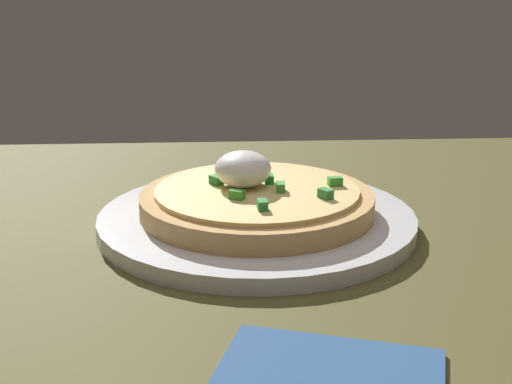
{
  "coord_description": "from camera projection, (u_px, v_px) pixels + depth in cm",
  "views": [
    {
      "loc": [
        -0.08,
        55.25,
        25.22
      ],
      "look_at": [
        -3.62,
        -5.79,
        5.92
      ],
      "focal_mm": 50.17,
      "sensor_mm": 36.0,
      "label": 1
    }
  ],
  "objects": [
    {
      "name": "dining_table",
      "position": [
        217.0,
        267.0,
        0.6
      ],
      "size": [
        109.06,
        79.06,
        2.5
      ],
      "primitive_type": "cube",
      "color": "brown",
      "rests_on": "ground"
    },
    {
      "name": "plate",
      "position": [
        256.0,
        220.0,
        0.65
      ],
      "size": [
        28.67,
        28.67,
        1.42
      ],
      "primitive_type": "cylinder",
      "color": "silver",
      "rests_on": "dining_table"
    },
    {
      "name": "pizza",
      "position": [
        255.0,
        199.0,
        0.64
      ],
      "size": [
        21.08,
        21.08,
        5.55
      ],
      "color": "tan",
      "rests_on": "plate"
    }
  ]
}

